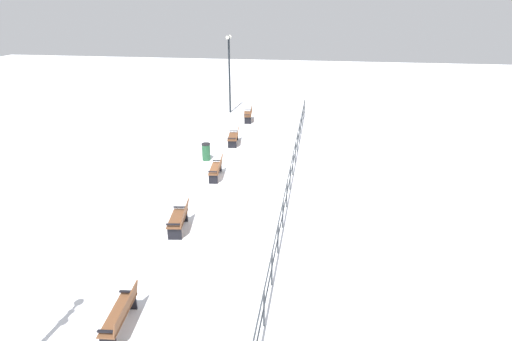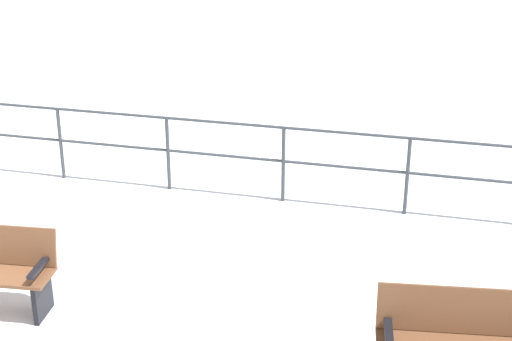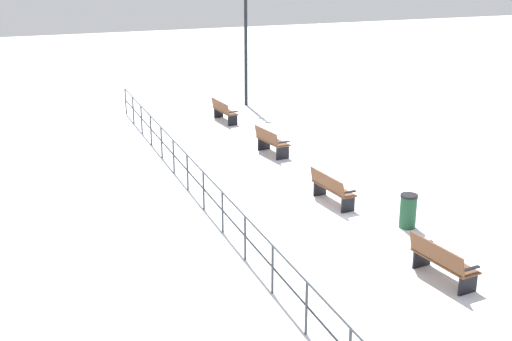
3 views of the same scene
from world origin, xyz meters
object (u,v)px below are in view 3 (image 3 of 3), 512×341
at_px(bench_fifth, 224,111).
at_px(bench_third, 331,188).
at_px(lamppost_middle, 246,30).
at_px(bench_fourth, 271,141).
at_px(bench_second, 442,261).
at_px(trash_bin, 408,211).

bearing_deg(bench_fifth, bench_third, -95.55).
height_order(bench_third, bench_fifth, bench_third).
distance_m(bench_fifth, lamppost_middle, 4.17).
distance_m(bench_third, bench_fourth, 4.81).
bearing_deg(bench_second, lamppost_middle, 76.73).
xyz_separation_m(bench_second, trash_bin, (0.90, 2.70, -0.01)).
height_order(bench_second, lamppost_middle, lamppost_middle).
relative_size(bench_third, bench_fifth, 1.00).
height_order(bench_third, trash_bin, same).
bearing_deg(lamppost_middle, bench_fifth, -126.48).
bearing_deg(bench_third, bench_fifth, 83.71).
relative_size(lamppost_middle, trash_bin, 5.82).
relative_size(bench_second, bench_fourth, 1.08).
bearing_deg(bench_fifth, bench_fourth, -93.97).
xyz_separation_m(bench_second, bench_third, (-0.17, 4.81, 0.01)).
relative_size(bench_third, bench_fourth, 1.08).
height_order(bench_second, bench_fourth, bench_fourth).
xyz_separation_m(bench_third, bench_fifth, (0.05, 9.62, -0.01)).
xyz_separation_m(bench_fourth, bench_fifth, (-0.11, 4.81, -0.01)).
relative_size(bench_fourth, lamppost_middle, 0.30).
distance_m(bench_third, lamppost_middle, 12.56).
bearing_deg(bench_third, trash_bin, -69.39).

